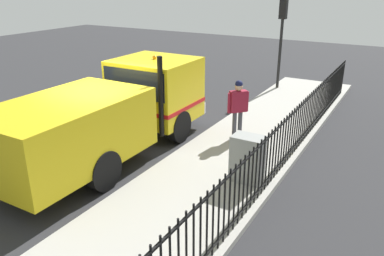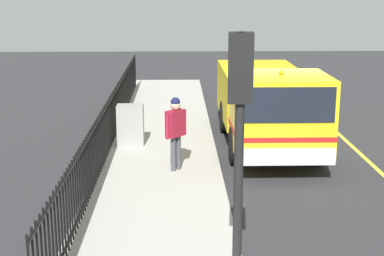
% 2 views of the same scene
% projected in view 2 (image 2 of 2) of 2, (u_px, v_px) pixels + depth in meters
% --- Properties ---
extents(ground_plane, '(47.32, 47.32, 0.00)m').
position_uv_depth(ground_plane, '(280.00, 145.00, 16.16)').
color(ground_plane, '#2B2B2D').
rests_on(ground_plane, ground).
extents(sidewalk_slab, '(3.01, 21.51, 0.13)m').
position_uv_depth(sidewalk_slab, '(161.00, 144.00, 16.06)').
color(sidewalk_slab, '#A3A099').
rests_on(sidewalk_slab, ground).
extents(lane_marking, '(0.12, 19.36, 0.01)m').
position_uv_depth(lane_marking, '(350.00, 144.00, 16.21)').
color(lane_marking, yellow).
rests_on(lane_marking, ground).
extents(work_truck, '(2.35, 6.80, 2.69)m').
position_uv_depth(work_truck, '(268.00, 101.00, 15.58)').
color(work_truck, yellow).
rests_on(work_truck, ground).
extents(worker_standing, '(0.50, 0.51, 1.75)m').
position_uv_depth(worker_standing, '(176.00, 126.00, 13.32)').
color(worker_standing, maroon).
rests_on(worker_standing, sidewalk_slab).
extents(iron_fence, '(0.04, 18.32, 1.37)m').
position_uv_depth(iron_fence, '(112.00, 118.00, 15.84)').
color(iron_fence, black).
rests_on(iron_fence, sidewalk_slab).
extents(traffic_light_near, '(0.31, 0.23, 3.73)m').
position_uv_depth(traffic_light_near, '(240.00, 121.00, 6.97)').
color(traffic_light_near, black).
rests_on(traffic_light_near, sidewalk_slab).
extents(utility_cabinet, '(0.72, 0.49, 1.11)m').
position_uv_depth(utility_cabinet, '(131.00, 125.00, 15.60)').
color(utility_cabinet, gray).
rests_on(utility_cabinet, sidewalk_slab).
extents(traffic_cone, '(0.43, 0.43, 0.61)m').
position_uv_depth(traffic_cone, '(321.00, 130.00, 16.64)').
color(traffic_cone, orange).
rests_on(traffic_cone, ground).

